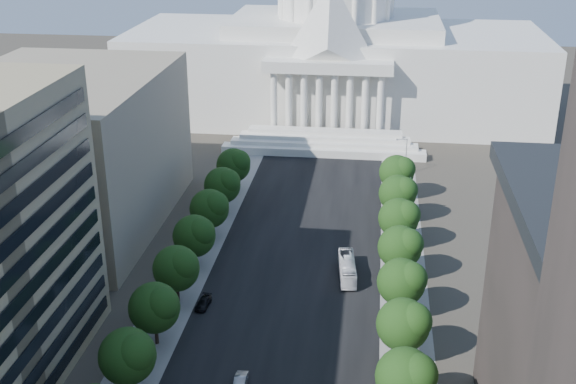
% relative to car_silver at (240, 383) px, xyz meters
% --- Properties ---
extents(road_asphalt, '(30.00, 260.00, 0.01)m').
position_rel_car_silver_xyz_m(road_asphalt, '(3.77, 38.72, -0.75)').
color(road_asphalt, black).
rests_on(road_asphalt, ground).
extents(sidewalk_left, '(8.00, 260.00, 0.02)m').
position_rel_car_silver_xyz_m(sidewalk_left, '(-15.23, 38.72, -0.75)').
color(sidewalk_left, gray).
rests_on(sidewalk_left, ground).
extents(sidewalk_right, '(8.00, 260.00, 0.02)m').
position_rel_car_silver_xyz_m(sidewalk_right, '(22.77, 38.72, -0.75)').
color(sidewalk_right, gray).
rests_on(sidewalk_right, ground).
extents(capitol, '(120.00, 56.00, 73.00)m').
position_rel_car_silver_xyz_m(capitol, '(3.77, 133.61, 19.25)').
color(capitol, white).
rests_on(capitol, ground).
extents(office_block_left_far, '(38.00, 52.00, 30.00)m').
position_rel_car_silver_xyz_m(office_block_left_far, '(-44.23, 48.72, 14.25)').
color(office_block_left_far, gray).
rests_on(office_block_left_far, ground).
extents(tree_l_d, '(7.79, 7.60, 9.97)m').
position_rel_car_silver_xyz_m(tree_l_d, '(-13.89, -3.47, 5.70)').
color(tree_l_d, '#33261C').
rests_on(tree_l_d, ground).
extents(tree_l_e, '(7.79, 7.60, 9.97)m').
position_rel_car_silver_xyz_m(tree_l_e, '(-13.89, 8.53, 5.70)').
color(tree_l_e, '#33261C').
rests_on(tree_l_e, ground).
extents(tree_l_f, '(7.79, 7.60, 9.97)m').
position_rel_car_silver_xyz_m(tree_l_f, '(-13.89, 20.53, 5.70)').
color(tree_l_f, '#33261C').
rests_on(tree_l_f, ground).
extents(tree_l_g, '(7.79, 7.60, 9.97)m').
position_rel_car_silver_xyz_m(tree_l_g, '(-13.89, 32.53, 5.70)').
color(tree_l_g, '#33261C').
rests_on(tree_l_g, ground).
extents(tree_l_h, '(7.79, 7.60, 9.97)m').
position_rel_car_silver_xyz_m(tree_l_h, '(-13.89, 44.53, 5.70)').
color(tree_l_h, '#33261C').
rests_on(tree_l_h, ground).
extents(tree_l_i, '(7.79, 7.60, 9.97)m').
position_rel_car_silver_xyz_m(tree_l_i, '(-13.89, 56.53, 5.70)').
color(tree_l_i, '#33261C').
rests_on(tree_l_i, ground).
extents(tree_l_j, '(7.79, 7.60, 9.97)m').
position_rel_car_silver_xyz_m(tree_l_j, '(-13.89, 68.53, 5.70)').
color(tree_l_j, '#33261C').
rests_on(tree_l_j, ground).
extents(tree_r_d, '(7.79, 7.60, 9.97)m').
position_rel_car_silver_xyz_m(tree_r_d, '(22.11, -3.47, 5.70)').
color(tree_r_d, '#33261C').
rests_on(tree_r_d, ground).
extents(tree_r_e, '(7.79, 7.60, 9.97)m').
position_rel_car_silver_xyz_m(tree_r_e, '(22.11, 8.53, 5.70)').
color(tree_r_e, '#33261C').
rests_on(tree_r_e, ground).
extents(tree_r_f, '(7.79, 7.60, 9.97)m').
position_rel_car_silver_xyz_m(tree_r_f, '(22.11, 20.53, 5.70)').
color(tree_r_f, '#33261C').
rests_on(tree_r_f, ground).
extents(tree_r_g, '(7.79, 7.60, 9.97)m').
position_rel_car_silver_xyz_m(tree_r_g, '(22.11, 32.53, 5.70)').
color(tree_r_g, '#33261C').
rests_on(tree_r_g, ground).
extents(tree_r_h, '(7.79, 7.60, 9.97)m').
position_rel_car_silver_xyz_m(tree_r_h, '(22.11, 44.53, 5.70)').
color(tree_r_h, '#33261C').
rests_on(tree_r_h, ground).
extents(tree_r_i, '(7.79, 7.60, 9.97)m').
position_rel_car_silver_xyz_m(tree_r_i, '(22.11, 56.53, 5.70)').
color(tree_r_i, '#33261C').
rests_on(tree_r_i, ground).
extents(tree_r_j, '(7.79, 7.60, 9.97)m').
position_rel_car_silver_xyz_m(tree_r_j, '(22.11, 68.53, 5.70)').
color(tree_r_j, '#33261C').
rests_on(tree_r_j, ground).
extents(streetlight_c, '(2.61, 0.44, 9.00)m').
position_rel_car_silver_xyz_m(streetlight_c, '(23.67, 8.72, 5.07)').
color(streetlight_c, gray).
rests_on(streetlight_c, ground).
extents(streetlight_d, '(2.61, 0.44, 9.00)m').
position_rel_car_silver_xyz_m(streetlight_d, '(23.67, 33.72, 5.07)').
color(streetlight_d, gray).
rests_on(streetlight_d, ground).
extents(streetlight_e, '(2.61, 0.44, 9.00)m').
position_rel_car_silver_xyz_m(streetlight_e, '(23.67, 58.72, 5.07)').
color(streetlight_e, gray).
rests_on(streetlight_e, ground).
extents(streetlight_f, '(2.61, 0.44, 9.00)m').
position_rel_car_silver_xyz_m(streetlight_f, '(23.67, 83.72, 5.07)').
color(streetlight_f, gray).
rests_on(streetlight_f, ground).
extents(car_silver, '(1.61, 4.59, 1.51)m').
position_rel_car_silver_xyz_m(car_silver, '(0.00, 0.00, 0.00)').
color(car_silver, '#9A9BA1').
rests_on(car_silver, ground).
extents(car_dark_b, '(2.22, 4.68, 1.32)m').
position_rel_car_silver_xyz_m(car_dark_b, '(-9.73, 19.62, -0.10)').
color(car_dark_b, black).
rests_on(car_dark_b, ground).
extents(city_bus, '(3.80, 11.50, 3.14)m').
position_rel_car_silver_xyz_m(city_bus, '(12.94, 32.58, 0.82)').
color(city_bus, white).
rests_on(city_bus, ground).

